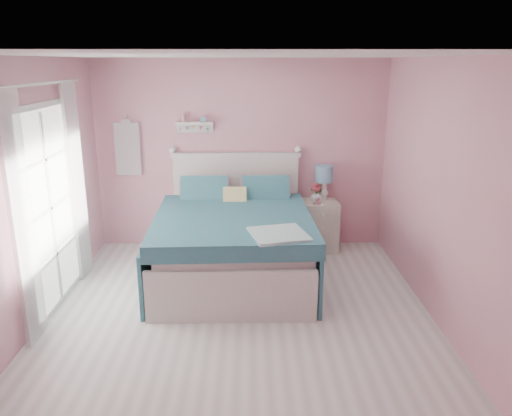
{
  "coord_description": "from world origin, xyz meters",
  "views": [
    {
      "loc": [
        0.11,
        -4.61,
        2.55
      ],
      "look_at": [
        0.19,
        1.2,
        0.84
      ],
      "focal_mm": 35.0,
      "sensor_mm": 36.0,
      "label": 1
    }
  ],
  "objects_px": {
    "vase": "(316,196)",
    "bed": "(234,243)",
    "table_lamp": "(324,176)",
    "nightstand": "(320,225)",
    "teacup": "(317,201)"
  },
  "relations": [
    {
      "from": "nightstand",
      "to": "teacup",
      "type": "bearing_deg",
      "value": -117.99
    },
    {
      "from": "teacup",
      "to": "table_lamp",
      "type": "bearing_deg",
      "value": 57.98
    },
    {
      "from": "table_lamp",
      "to": "vase",
      "type": "relative_size",
      "value": 3.02
    },
    {
      "from": "bed",
      "to": "nightstand",
      "type": "bearing_deg",
      "value": 35.7
    },
    {
      "from": "bed",
      "to": "teacup",
      "type": "distance_m",
      "value": 1.39
    },
    {
      "from": "vase",
      "to": "teacup",
      "type": "bearing_deg",
      "value": -88.76
    },
    {
      "from": "nightstand",
      "to": "bed",
      "type": "bearing_deg",
      "value": -142.42
    },
    {
      "from": "nightstand",
      "to": "teacup",
      "type": "relative_size",
      "value": 7.8
    },
    {
      "from": "bed",
      "to": "table_lamp",
      "type": "distance_m",
      "value": 1.65
    },
    {
      "from": "table_lamp",
      "to": "vase",
      "type": "xyz_separation_m",
      "value": [
        -0.11,
        -0.06,
        -0.26
      ]
    },
    {
      "from": "vase",
      "to": "bed",
      "type": "bearing_deg",
      "value": -141.04
    },
    {
      "from": "nightstand",
      "to": "vase",
      "type": "bearing_deg",
      "value": -172.56
    },
    {
      "from": "table_lamp",
      "to": "bed",
      "type": "bearing_deg",
      "value": -141.97
    },
    {
      "from": "table_lamp",
      "to": "nightstand",
      "type": "bearing_deg",
      "value": -131.14
    },
    {
      "from": "nightstand",
      "to": "vase",
      "type": "distance_m",
      "value": 0.43
    }
  ]
}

